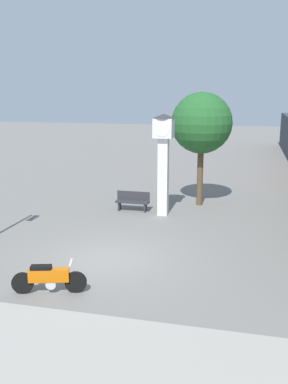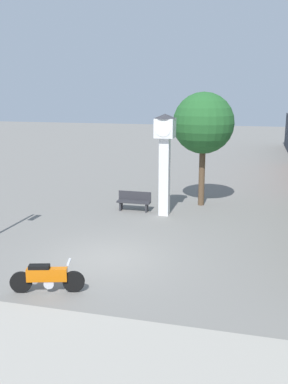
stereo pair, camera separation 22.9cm
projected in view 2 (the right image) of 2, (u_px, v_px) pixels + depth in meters
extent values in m
plane|color=slate|center=(107.00, 259.00, 14.61)|extent=(120.00, 120.00, 0.00)
cylinder|color=black|center=(74.00, 282.00, 12.15)|extent=(0.63, 0.27, 0.62)
cylinder|color=black|center=(21.00, 282.00, 12.11)|extent=(0.63, 0.27, 0.62)
cube|color=orange|center=(47.00, 275.00, 12.07)|extent=(1.16, 0.53, 0.37)
cube|color=black|center=(39.00, 267.00, 12.01)|extent=(0.62, 0.39, 0.10)
cylinder|color=silver|center=(49.00, 283.00, 12.14)|extent=(0.34, 0.28, 0.29)
cube|color=silver|center=(69.00, 262.00, 12.01)|extent=(0.19, 0.45, 0.04)
cube|color=white|center=(164.00, 177.00, 19.43)|extent=(0.45, 0.45, 3.57)
cube|color=white|center=(165.00, 128.00, 18.92)|extent=(0.85, 0.85, 0.85)
cylinder|color=white|center=(163.00, 129.00, 18.51)|extent=(0.68, 0.02, 0.68)
cone|color=#333338|center=(165.00, 116.00, 18.80)|extent=(1.02, 1.02, 0.20)
cylinder|color=brown|center=(202.00, 177.00, 21.22)|extent=(0.30, 0.30, 2.91)
sphere|color=#235B28|center=(203.00, 123.00, 20.62)|extent=(2.96, 2.96, 2.96)
cube|color=#2D2D33|center=(134.00, 202.00, 20.36)|extent=(1.60, 0.44, 0.08)
cube|color=#2D2D33|center=(135.00, 196.00, 20.48)|extent=(1.60, 0.06, 0.44)
cube|color=#2D2D33|center=(121.00, 206.00, 20.57)|extent=(0.08, 0.35, 0.41)
cube|color=#2D2D33|center=(147.00, 208.00, 20.26)|extent=(0.08, 0.35, 0.41)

